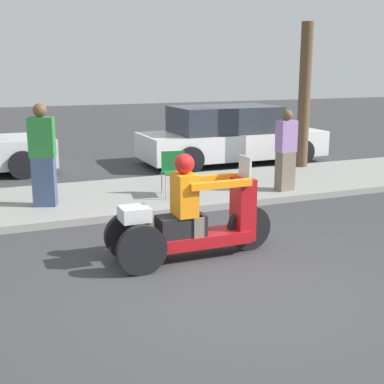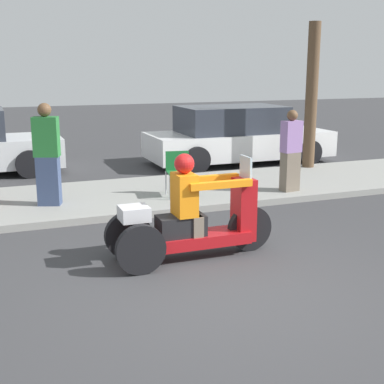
% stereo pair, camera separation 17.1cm
% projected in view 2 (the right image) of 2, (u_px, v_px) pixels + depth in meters
% --- Properties ---
extents(ground_plane, '(60.00, 60.00, 0.00)m').
position_uv_depth(ground_plane, '(230.00, 291.00, 6.05)').
color(ground_plane, '#38383A').
extents(sidewalk_strip, '(28.00, 2.80, 0.12)m').
position_uv_depth(sidewalk_strip, '(128.00, 196.00, 10.21)').
color(sidewalk_strip, gray).
rests_on(sidewalk_strip, ground).
extents(motorcycle_trike, '(2.26, 0.72, 1.41)m').
position_uv_depth(motorcycle_trike, '(191.00, 221.00, 7.00)').
color(motorcycle_trike, black).
rests_on(motorcycle_trike, ground).
extents(spectator_near_curb, '(0.48, 0.38, 1.77)m').
position_uv_depth(spectator_near_curb, '(47.00, 157.00, 9.17)').
color(spectator_near_curb, '#38476B').
rests_on(spectator_near_curb, sidewalk_strip).
extents(spectator_end_of_line, '(0.40, 0.27, 1.56)m').
position_uv_depth(spectator_end_of_line, '(291.00, 152.00, 10.24)').
color(spectator_end_of_line, '#726656').
rests_on(spectator_end_of_line, sidewalk_strip).
extents(folding_chair_curbside, '(0.53, 0.53, 0.82)m').
position_uv_depth(folding_chair_curbside, '(178.00, 169.00, 9.93)').
color(folding_chair_curbside, '#A5A8AD').
rests_on(folding_chair_curbside, sidewalk_strip).
extents(parked_car_lot_right, '(4.79, 2.05, 1.48)m').
position_uv_depth(parked_car_lot_right, '(237.00, 136.00, 13.91)').
color(parked_car_lot_right, silver).
rests_on(parked_car_lot_right, ground).
extents(tree_trunk, '(0.28, 0.28, 3.36)m').
position_uv_depth(tree_trunk, '(311.00, 96.00, 12.50)').
color(tree_trunk, brown).
rests_on(tree_trunk, sidewalk_strip).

